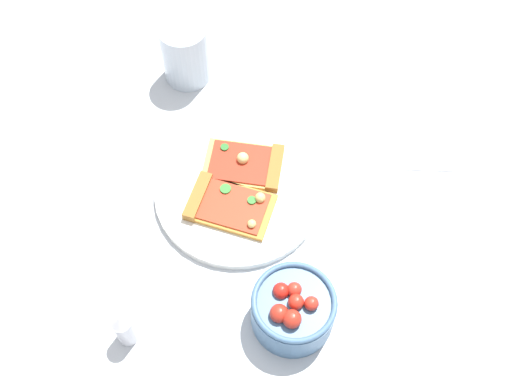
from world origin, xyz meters
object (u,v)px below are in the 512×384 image
at_px(salad_bowl, 293,309).
at_px(soda_glass, 186,55).
at_px(plate, 238,191).
at_px(pizza_slice_near, 226,205).
at_px(pizza_slice_far, 248,165).
at_px(paper_napkin, 420,133).
at_px(pepper_shaker, 124,328).

xyz_separation_m(salad_bowl, soda_glass, (-0.21, 0.45, 0.01)).
bearing_deg(soda_glass, plate, -65.38).
height_order(plate, salad_bowl, salad_bowl).
relative_size(pizza_slice_near, salad_bowl, 1.22).
bearing_deg(salad_bowl, soda_glass, 114.66).
bearing_deg(pizza_slice_far, pizza_slice_near, -111.06).
bearing_deg(paper_napkin, pepper_shaker, -138.54).
bearing_deg(paper_napkin, salad_bowl, -121.02).
bearing_deg(paper_napkin, plate, -155.02).
bearing_deg(pizza_slice_near, salad_bowl, -56.98).
distance_m(pizza_slice_far, soda_glass, 0.24).
xyz_separation_m(salad_bowl, paper_napkin, (0.21, 0.34, -0.04)).
height_order(salad_bowl, soda_glass, soda_glass).
xyz_separation_m(plate, pizza_slice_near, (-0.02, -0.03, 0.01)).
relative_size(soda_glass, paper_napkin, 0.75).
xyz_separation_m(pizza_slice_near, pepper_shaker, (-0.12, -0.21, 0.02)).
xyz_separation_m(soda_glass, paper_napkin, (0.41, -0.10, -0.05)).
relative_size(pizza_slice_far, paper_napkin, 0.87).
height_order(soda_glass, paper_napkin, soda_glass).
bearing_deg(pizza_slice_near, paper_napkin, 28.65).
relative_size(pizza_slice_far, salad_bowl, 1.11).
bearing_deg(plate, pepper_shaker, -119.03).
bearing_deg(pepper_shaker, pizza_slice_near, 60.64).
distance_m(pizza_slice_near, soda_glass, 0.30).
relative_size(pizza_slice_near, soda_glass, 1.28).
bearing_deg(pizza_slice_far, plate, -106.25).
height_order(plate, pepper_shaker, pepper_shaker).
height_order(pizza_slice_far, soda_glass, soda_glass).
bearing_deg(pepper_shaker, plate, 60.97).
relative_size(salad_bowl, soda_glass, 1.04).
xyz_separation_m(pizza_slice_near, salad_bowl, (0.11, -0.17, 0.02)).
bearing_deg(plate, pizza_slice_far, 73.75).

